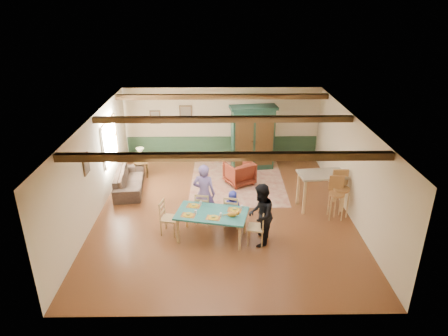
{
  "coord_description": "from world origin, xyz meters",
  "views": [
    {
      "loc": [
        -0.13,
        -9.9,
        5.63
      ],
      "look_at": [
        0.02,
        0.49,
        1.15
      ],
      "focal_mm": 32.0,
      "sensor_mm": 36.0,
      "label": 1
    }
  ],
  "objects_px": {
    "dining_table": "(212,225)",
    "bar_stool_right": "(341,194)",
    "dining_chair_far_right": "(232,210)",
    "end_table": "(142,169)",
    "dining_chair_end_left": "(169,218)",
    "armchair": "(239,173)",
    "person_man": "(204,194)",
    "sofa": "(129,180)",
    "counter_table": "(320,191)",
    "person_child": "(233,208)",
    "dining_chair_far_left": "(204,207)",
    "table_lamp": "(140,155)",
    "dining_chair_end_right": "(256,227)",
    "person_woman": "(260,215)",
    "armoire": "(253,138)",
    "bar_stool_left": "(336,199)",
    "cat": "(232,214)"
  },
  "relations": [
    {
      "from": "dining_chair_far_right",
      "to": "person_man",
      "type": "relative_size",
      "value": 0.55
    },
    {
      "from": "cat",
      "to": "bar_stool_right",
      "type": "relative_size",
      "value": 0.27
    },
    {
      "from": "dining_table",
      "to": "person_child",
      "type": "xyz_separation_m",
      "value": [
        0.54,
        0.67,
        0.12
      ]
    },
    {
      "from": "dining_chair_end_right",
      "to": "person_child",
      "type": "height_order",
      "value": "person_child"
    },
    {
      "from": "sofa",
      "to": "counter_table",
      "type": "bearing_deg",
      "value": -108.92
    },
    {
      "from": "dining_chair_far_right",
      "to": "table_lamp",
      "type": "xyz_separation_m",
      "value": [
        -2.96,
        3.23,
        0.31
      ]
    },
    {
      "from": "bar_stool_left",
      "to": "person_child",
      "type": "bearing_deg",
      "value": -169.95
    },
    {
      "from": "dining_chair_far_left",
      "to": "bar_stool_left",
      "type": "bearing_deg",
      "value": -164.84
    },
    {
      "from": "person_woman",
      "to": "sofa",
      "type": "distance_m",
      "value": 4.92
    },
    {
      "from": "dining_table",
      "to": "bar_stool_right",
      "type": "xyz_separation_m",
      "value": [
        3.53,
        1.13,
        0.28
      ]
    },
    {
      "from": "dining_table",
      "to": "dining_chair_end_left",
      "type": "relative_size",
      "value": 1.89
    },
    {
      "from": "dining_chair_far_left",
      "to": "table_lamp",
      "type": "xyz_separation_m",
      "value": [
        -2.2,
        3.07,
        0.31
      ]
    },
    {
      "from": "person_woman",
      "to": "end_table",
      "type": "bearing_deg",
      "value": -126.26
    },
    {
      "from": "armchair",
      "to": "cat",
      "type": "bearing_deg",
      "value": 56.06
    },
    {
      "from": "dining_table",
      "to": "sofa",
      "type": "height_order",
      "value": "dining_table"
    },
    {
      "from": "dining_chair_far_left",
      "to": "dining_chair_end_right",
      "type": "height_order",
      "value": "same"
    },
    {
      "from": "dining_chair_far_left",
      "to": "end_table",
      "type": "xyz_separation_m",
      "value": [
        -2.2,
        3.07,
        -0.19
      ]
    },
    {
      "from": "dining_chair_far_right",
      "to": "person_child",
      "type": "bearing_deg",
      "value": -90.0
    },
    {
      "from": "person_child",
      "to": "sofa",
      "type": "distance_m",
      "value": 3.84
    },
    {
      "from": "person_woman",
      "to": "armoire",
      "type": "xyz_separation_m",
      "value": [
        0.18,
        4.74,
        0.33
      ]
    },
    {
      "from": "dining_chair_far_left",
      "to": "armchair",
      "type": "xyz_separation_m",
      "value": [
        1.08,
        2.42,
        -0.07
      ]
    },
    {
      "from": "dining_chair_far_right",
      "to": "person_woman",
      "type": "height_order",
      "value": "person_woman"
    },
    {
      "from": "dining_chair_end_right",
      "to": "counter_table",
      "type": "relative_size",
      "value": 0.71
    },
    {
      "from": "dining_table",
      "to": "person_man",
      "type": "bearing_deg",
      "value": 104.33
    },
    {
      "from": "dining_chair_far_left",
      "to": "person_man",
      "type": "relative_size",
      "value": 0.55
    },
    {
      "from": "person_man",
      "to": "end_table",
      "type": "bearing_deg",
      "value": -41.17
    },
    {
      "from": "armchair",
      "to": "person_man",
      "type": "bearing_deg",
      "value": 37.61
    },
    {
      "from": "sofa",
      "to": "table_lamp",
      "type": "bearing_deg",
      "value": -17.83
    },
    {
      "from": "bar_stool_left",
      "to": "armoire",
      "type": "bearing_deg",
      "value": 124.0
    },
    {
      "from": "dining_chair_end_left",
      "to": "table_lamp",
      "type": "relative_size",
      "value": 1.9
    },
    {
      "from": "person_child",
      "to": "bar_stool_left",
      "type": "xyz_separation_m",
      "value": [
        2.82,
        0.27,
        0.11
      ]
    },
    {
      "from": "dining_chair_far_right",
      "to": "end_table",
      "type": "xyz_separation_m",
      "value": [
        -2.96,
        3.23,
        -0.19
      ]
    },
    {
      "from": "person_child",
      "to": "bar_stool_left",
      "type": "relative_size",
      "value": 0.81
    },
    {
      "from": "dining_chair_far_left",
      "to": "end_table",
      "type": "bearing_deg",
      "value": -42.05
    },
    {
      "from": "table_lamp",
      "to": "bar_stool_right",
      "type": "height_order",
      "value": "bar_stool_right"
    },
    {
      "from": "bar_stool_right",
      "to": "person_man",
      "type": "bearing_deg",
      "value": -175.12
    },
    {
      "from": "dining_chair_far_left",
      "to": "cat",
      "type": "relative_size",
      "value": 2.64
    },
    {
      "from": "person_man",
      "to": "person_woman",
      "type": "relative_size",
      "value": 1.05
    },
    {
      "from": "armchair",
      "to": "end_table",
      "type": "relative_size",
      "value": 1.6
    },
    {
      "from": "bar_stool_right",
      "to": "armchair",
      "type": "bearing_deg",
      "value": 142.98
    },
    {
      "from": "armoire",
      "to": "bar_stool_right",
      "type": "distance_m",
      "value": 4.03
    },
    {
      "from": "armchair",
      "to": "end_table",
      "type": "height_order",
      "value": "armchair"
    },
    {
      "from": "dining_table",
      "to": "bar_stool_left",
      "type": "height_order",
      "value": "bar_stool_left"
    },
    {
      "from": "person_man",
      "to": "end_table",
      "type": "distance_m",
      "value": 3.77
    },
    {
      "from": "dining_chair_far_left",
      "to": "sofa",
      "type": "xyz_separation_m",
      "value": [
        -2.41,
        2.05,
        -0.15
      ]
    },
    {
      "from": "end_table",
      "to": "bar_stool_right",
      "type": "height_order",
      "value": "bar_stool_right"
    },
    {
      "from": "dining_chair_end_right",
      "to": "cat",
      "type": "xyz_separation_m",
      "value": [
        -0.59,
        0.03,
        0.35
      ]
    },
    {
      "from": "end_table",
      "to": "bar_stool_right",
      "type": "bearing_deg",
      "value": -24.35
    },
    {
      "from": "dining_chair_end_right",
      "to": "end_table",
      "type": "xyz_separation_m",
      "value": [
        -3.52,
        4.06,
        -0.19
      ]
    },
    {
      "from": "armchair",
      "to": "sofa",
      "type": "distance_m",
      "value": 3.51
    }
  ]
}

